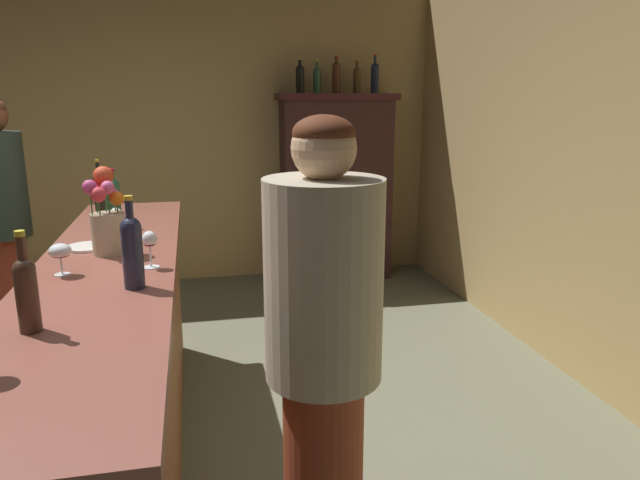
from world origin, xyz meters
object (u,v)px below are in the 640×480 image
Objects in this scene: display_cabinet at (336,185)px; display_bottle_midleft at (317,79)px; cheese_plate at (87,247)px; patron_in_grey at (3,223)px; wine_bottle_syrah at (99,190)px; wine_glass_mid at (60,252)px; wine_glass_rear at (116,217)px; bar_counter at (115,375)px; flower_arrangement at (107,219)px; display_bottle_right at (375,76)px; wine_bottle_malbec at (132,248)px; wine_bottle_chardonnay at (113,200)px; display_bottle_left at (300,77)px; bartender at (323,357)px; display_bottle_center at (336,76)px; wine_glass_spare at (150,242)px; wine_bottle_riesling at (26,290)px; display_bottle_midright at (357,79)px.

display_cabinet is 5.97× the size of display_bottle_midleft.
patron_in_grey is (-0.66, 1.06, -0.08)m from cheese_plate.
wine_bottle_syrah is 2.55× the size of wine_glass_mid.
bar_counter is at bearing -89.62° from wine_glass_rear.
wine_glass_rear is at bearing 3.55° from patron_in_grey.
wine_glass_rear reaches higher than bar_counter.
display_bottle_right is (2.03, 2.63, 0.70)m from flower_arrangement.
wine_glass_mid is at bearing -88.94° from wine_bottle_syrah.
wine_bottle_malbec is 1.09× the size of wine_bottle_chardonnay.
display_bottle_left reaches higher than bartender.
display_bottle_center is at bearing 0.00° from display_bottle_left.
wine_glass_rear is 0.49× the size of display_bottle_left.
wine_glass_mid is at bearing -102.34° from wine_glass_rear.
flower_arrangement is (-0.00, 0.17, 0.66)m from bar_counter.
display_bottle_right is (1.84, 2.90, 0.75)m from wine_glass_spare.
wine_bottle_riesling reaches higher than cheese_plate.
bar_counter is 0.60m from cheese_plate.
display_bottle_right is (2.08, 2.03, 0.71)m from wine_bottle_chardonnay.
display_cabinet is at bearing 0.00° from display_bottle_left.
wine_bottle_syrah reaches higher than wine_bottle_riesling.
display_bottle_center is (0.33, 0.00, 0.02)m from display_bottle_left.
wine_glass_spare is 3.51m from display_bottle_right.
wine_bottle_chardonnay is 0.90m from wine_glass_mid.
wine_bottle_syrah is at bearing -140.61° from display_bottle_midright.
wine_bottle_malbec is 3.49m from display_bottle_midleft.
wine_glass_rear is 0.49× the size of display_bottle_midright.
patron_in_grey is at bearing 141.16° from wine_bottle_chardonnay.
display_bottle_left reaches higher than wine_glass_mid.
wine_glass_spare reaches higher than wine_glass_rear.
display_bottle_left is at bearing 85.99° from patron_in_grey.
display_bottle_left reaches higher than wine_glass_spare.
bartender reaches higher than wine_bottle_riesling.
display_cabinet reaches higher than wine_bottle_chardonnay.
patron_in_grey is at bearing 123.52° from wine_glass_spare.
wine_glass_mid is at bearing -121.85° from display_cabinet.
display_bottle_midleft reaches higher than wine_glass_mid.
display_bottle_center is at bearing -97.49° from bartender.
display_bottle_center is at bearing 64.14° from wine_bottle_malbec.
patron_in_grey is (-2.80, -1.45, -0.93)m from display_bottle_right.
wine_bottle_syrah is 1.06× the size of wine_bottle_riesling.
display_bottle_midleft is at bearing -94.84° from bartender.
wine_glass_rear is (0.11, 1.21, -0.03)m from wine_bottle_riesling.
patron_in_grey is at bearing 113.01° from wine_glass_mid.
display_bottle_right reaches higher than flower_arrangement.
display_bottle_center is (1.82, 2.93, 0.77)m from wine_glass_mid.
bartender is at bearing -63.60° from wine_bottle_chardonnay.
display_bottle_left reaches higher than display_bottle_midleft.
wine_glass_rear is 0.45× the size of display_bottle_center.
cheese_plate is 0.57× the size of display_bottle_right.
wine_glass_spare is at bearing -73.89° from wine_bottle_syrah.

